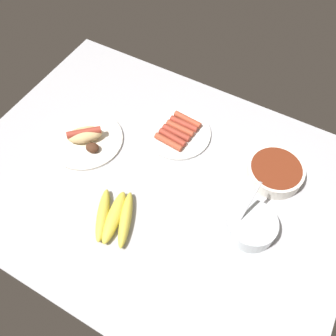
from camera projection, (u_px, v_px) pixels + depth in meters
ground_plane at (156, 181)px, 112.76cm from camera, size 120.00×90.00×3.00cm
bowl_coleslaw at (251, 225)px, 99.58cm from camera, size 14.18×14.25×14.97cm
banana_bunch at (114, 217)px, 102.34cm from camera, size 16.75×18.97×3.58cm
plate_sausages at (178, 132)px, 120.29cm from camera, size 22.07×22.07×3.12cm
plate_hotdog_assembled at (86, 138)px, 118.21cm from camera, size 24.51×24.51×5.61cm
bowl_chili at (275, 172)px, 109.82cm from camera, size 17.31×17.31×4.74cm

